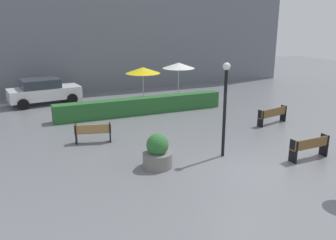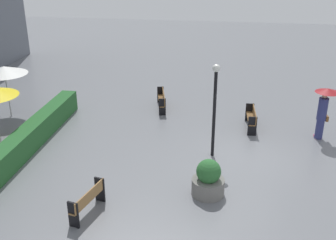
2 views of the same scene
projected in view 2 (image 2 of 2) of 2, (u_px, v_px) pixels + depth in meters
name	position (u px, v px, depth m)	size (l,w,h in m)	color
ground_plane	(246.00, 157.00, 15.55)	(60.00, 60.00, 0.00)	slate
bench_near_right	(252.00, 117.00, 17.84)	(1.69, 0.43, 0.85)	brown
bench_far_right	(162.00, 99.00, 20.02)	(1.89, 0.71, 0.83)	brown
bench_far_left	(88.00, 199.00, 12.10)	(1.55, 0.68, 0.82)	#9E7242
pedestrian_with_umbrella	(324.00, 107.00, 16.53)	(0.99, 0.99, 2.18)	navy
planter_pot	(208.00, 180.00, 13.05)	(1.05, 1.05, 1.23)	slate
lamp_post	(215.00, 101.00, 14.82)	(0.28, 0.28, 3.58)	black
patio_umbrella_white	(4.00, 70.00, 18.45)	(2.06, 2.06, 2.40)	silver
hedge_strip	(25.00, 142.00, 15.75)	(9.45, 0.70, 0.91)	#28602D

